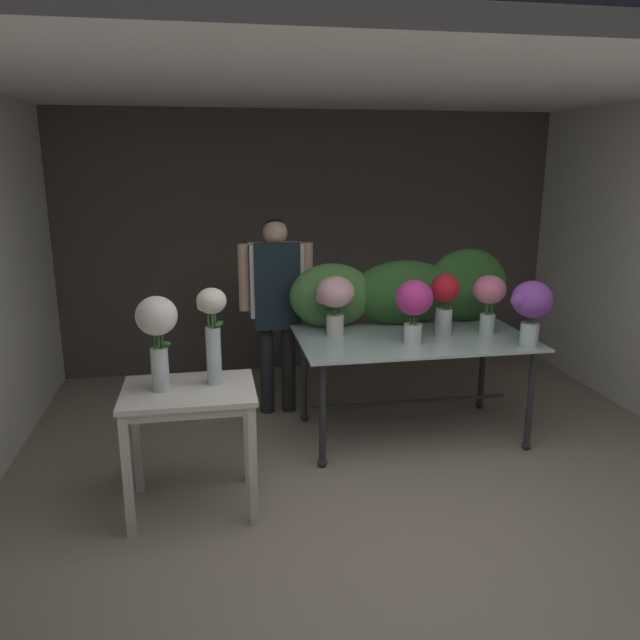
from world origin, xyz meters
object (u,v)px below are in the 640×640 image
display_table_glass (413,351)px  vase_violet_dahlias (531,305)px  side_table_white (189,405)px  vase_blush_tulips (335,298)px  vase_cream_lisianthus_tall (212,328)px  vase_crimson_lilies (444,299)px  vase_white_roses_tall (157,329)px  florist (276,295)px  vase_magenta_carnations (414,303)px  vase_rosy_roses (489,296)px

display_table_glass → vase_violet_dahlias: vase_violet_dahlias is taller
side_table_white → vase_blush_tulips: (1.08, 0.92, 0.42)m
side_table_white → vase_cream_lisianthus_tall: vase_cream_lisianthus_tall is taller
side_table_white → vase_cream_lisianthus_tall: (0.16, 0.06, 0.46)m
vase_crimson_lilies → display_table_glass: bearing=-178.3°
display_table_glass → vase_white_roses_tall: bearing=-156.7°
florist → vase_white_roses_tall: florist is taller
vase_cream_lisianthus_tall → vase_white_roses_tall: bearing=-169.4°
side_table_white → vase_magenta_carnations: size_ratio=1.67×
florist → vase_blush_tulips: florist is taller
vase_crimson_lilies → vase_cream_lisianthus_tall: 1.90m
side_table_white → vase_crimson_lilies: 2.10m
side_table_white → vase_rosy_roses: 2.42m
florist → vase_rosy_roses: bearing=-23.7°
display_table_glass → side_table_white: size_ratio=2.24×
florist → vase_magenta_carnations: size_ratio=3.52×
vase_violet_dahlias → vase_crimson_lilies: size_ratio=0.99×
vase_blush_tulips → vase_white_roses_tall: bearing=-143.3°
vase_crimson_lilies → vase_cream_lisianthus_tall: size_ratio=0.80×
vase_magenta_carnations → vase_rosy_roses: (0.65, 0.15, -0.00)m
florist → vase_crimson_lilies: (1.21, -0.65, 0.06)m
vase_violet_dahlias → display_table_glass: bearing=153.0°
vase_rosy_roses → vase_violet_dahlias: bearing=-66.6°
vase_violet_dahlias → vase_cream_lisianthus_tall: bearing=-171.2°
vase_white_roses_tall → vase_rosy_roses: bearing=17.5°
vase_blush_tulips → vase_crimson_lilies: bearing=-9.1°
side_table_white → vase_blush_tulips: 1.49m
display_table_glass → vase_white_roses_tall: (-1.83, -0.79, 0.47)m
vase_cream_lisianthus_tall → vase_rosy_roses: bearing=18.5°
vase_violet_dahlias → florist: bearing=148.8°
vase_magenta_carnations → vase_rosy_roses: vase_magenta_carnations is taller
vase_blush_tulips → vase_rosy_roses: bearing=-7.9°
side_table_white → vase_white_roses_tall: bearing=179.9°
side_table_white → vase_cream_lisianthus_tall: size_ratio=1.32×
florist → vase_rosy_roses: 1.71m
side_table_white → vase_rosy_roses: bearing=18.7°
vase_violet_dahlias → vase_white_roses_tall: size_ratio=0.83×
display_table_glass → florist: florist is taller
florist → vase_magenta_carnations: (0.91, -0.83, 0.08)m
side_table_white → florist: florist is taller
display_table_glass → vase_crimson_lilies: size_ratio=3.68×
vase_magenta_carnations → vase_cream_lisianthus_tall: 1.55m
display_table_glass → vase_white_roses_tall: 2.04m
display_table_glass → side_table_white: display_table_glass is taller
vase_crimson_lilies → vase_blush_tulips: bearing=170.9°
vase_violet_dahlias → vase_crimson_lilies: (-0.51, 0.39, -0.02)m
florist → vase_white_roses_tall: bearing=-120.5°
vase_rosy_roses → vase_white_roses_tall: 2.53m
vase_violet_dahlias → vase_white_roses_tall: 2.60m
vase_white_roses_tall → vase_cream_lisianthus_tall: 0.32m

